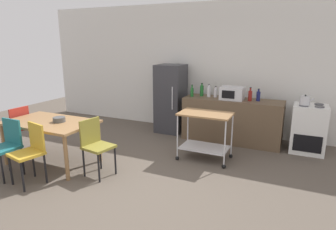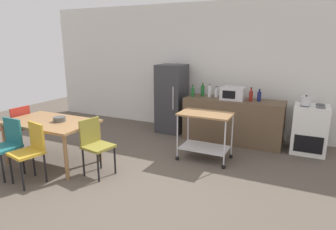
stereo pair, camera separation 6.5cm
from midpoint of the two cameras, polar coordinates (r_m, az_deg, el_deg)
name	(u,v)px [view 2 (the right image)]	position (r m, az deg, el deg)	size (l,w,h in m)	color
ground_plane	(128,185)	(4.40, -7.54, -13.57)	(12.00, 12.00, 0.00)	brown
back_wall	(202,68)	(6.82, 7.07, 9.14)	(8.40, 0.12, 2.90)	silver
kitchen_counter	(233,121)	(6.18, 12.89, -1.08)	(2.00, 0.64, 0.90)	brown
dining_table	(51,125)	(5.27, -21.73, -1.91)	(1.50, 0.90, 0.75)	olive
chair_teal	(7,143)	(5.13, -28.75, -4.90)	(0.41, 0.41, 0.89)	#1E666B
chair_olive	(95,143)	(4.65, -13.72, -5.36)	(0.46, 0.46, 0.89)	olive
chair_mustard	(30,149)	(4.71, -25.11, -6.07)	(0.48, 0.48, 0.89)	gold
chair_red	(18,126)	(6.07, -27.15, -1.93)	(0.42, 0.42, 0.89)	#B72D23
stove_oven	(310,129)	(6.07, 26.38, -2.51)	(0.60, 0.61, 0.92)	white
refrigerator	(172,99)	(6.65, 1.00, 3.24)	(0.60, 0.63, 1.55)	#333338
kitchen_cart	(205,128)	(5.11, 7.69, -2.65)	(0.91, 0.57, 0.85)	olive
bottle_soy_sauce	(193,92)	(6.23, 5.20, 4.54)	(0.07, 0.07, 0.26)	#1E6628
bottle_wine	(203,91)	(6.31, 7.12, 4.79)	(0.08, 0.08, 0.28)	#1E6628
bottle_olive_oil	(210,92)	(6.23, 8.49, 4.59)	(0.08, 0.08, 0.27)	silver
bottle_soda	(216,93)	(6.23, 9.79, 4.31)	(0.08, 0.08, 0.23)	silver
microwave	(233,93)	(6.00, 12.95, 4.15)	(0.46, 0.35, 0.26)	silver
bottle_vinegar	(251,96)	(5.96, 16.30, 3.67)	(0.07, 0.07, 0.27)	maroon
bottle_sesame_oil	(259,96)	(6.01, 17.80, 3.55)	(0.08, 0.08, 0.24)	navy
fruit_bowl	(59,119)	(5.14, -20.25, -0.77)	(0.20, 0.20, 0.08)	#4C4C4C
kettle	(306,101)	(5.85, 25.81, 2.52)	(0.24, 0.17, 0.19)	silver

